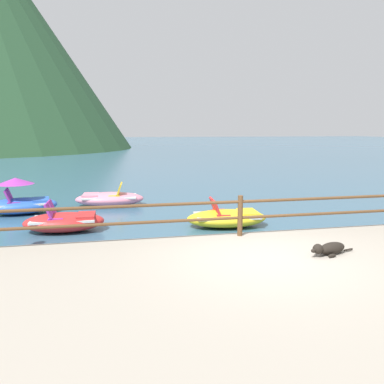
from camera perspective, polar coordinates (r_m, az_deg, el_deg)
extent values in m
plane|color=#38607A|center=(46.98, -8.45, 5.63)|extent=(200.00, 200.00, 0.00)
cube|color=#A39989|center=(6.07, 19.14, -17.32)|extent=(28.00, 8.00, 0.40)
cylinder|color=brown|center=(9.07, 7.10, -3.49)|extent=(0.12, 0.12, 0.95)
cylinder|color=brown|center=(9.00, 7.14, -1.42)|extent=(23.80, 0.07, 0.07)
cylinder|color=brown|center=(9.08, 7.10, -3.78)|extent=(23.80, 0.07, 0.07)
ellipsoid|color=black|center=(8.26, 19.92, -7.79)|extent=(0.69, 0.42, 0.24)
sphere|color=black|center=(7.99, 18.05, -7.98)|extent=(0.20, 0.20, 0.20)
ellipsoid|color=black|center=(7.92, 17.47, -8.25)|extent=(0.14, 0.11, 0.08)
cylinder|color=black|center=(8.56, 22.03, -7.88)|extent=(0.22, 0.10, 0.04)
ellipsoid|color=black|center=(8.28, 18.31, -8.25)|extent=(0.21, 0.12, 0.07)
ellipsoid|color=black|center=(8.07, 19.93, -8.79)|extent=(0.21, 0.12, 0.07)
ellipsoid|color=yellow|center=(11.56, 5.11, -3.87)|extent=(2.47, 1.45, 0.49)
cube|color=silver|center=(11.54, 5.12, -3.45)|extent=(1.93, 1.19, 0.06)
cube|color=red|center=(11.25, 4.52, -3.42)|extent=(0.43, 0.43, 0.08)
cube|color=red|center=(11.16, 3.63, -2.35)|extent=(0.24, 0.41, 0.43)
cube|color=red|center=(11.73, 4.00, -2.88)|extent=(0.43, 0.43, 0.08)
cube|color=red|center=(11.66, 3.14, -1.85)|extent=(0.24, 0.41, 0.43)
cube|color=yellow|center=(11.69, 8.26, -3.05)|extent=(0.59, 0.93, 0.12)
ellipsoid|color=pink|center=(14.96, -12.02, -1.01)|extent=(2.62, 1.38, 0.51)
cube|color=silver|center=(14.94, -12.03, -0.67)|extent=(2.05, 1.13, 0.06)
cube|color=yellow|center=(15.15, -11.26, -0.24)|extent=(0.43, 0.43, 0.08)
cube|color=yellow|center=(15.11, -10.61, 0.59)|extent=(0.24, 0.41, 0.43)
cube|color=yellow|center=(14.68, -11.37, -0.55)|extent=(0.43, 0.43, 0.08)
cube|color=yellow|center=(14.64, -10.69, 0.32)|extent=(0.24, 0.41, 0.43)
cube|color=pink|center=(15.00, -14.70, -0.50)|extent=(0.62, 0.88, 0.12)
ellipsoid|color=blue|center=(14.49, -23.89, -1.87)|extent=(2.52, 1.57, 0.54)
cube|color=silver|center=(14.47, -23.91, -1.51)|extent=(1.97, 1.27, 0.06)
cube|color=purple|center=(14.23, -24.71, -1.45)|extent=(0.45, 0.45, 0.08)
cube|color=purple|center=(14.21, -25.49, -0.61)|extent=(0.26, 0.42, 0.43)
cube|color=purple|center=(14.72, -24.55, -1.10)|extent=(0.45, 0.45, 0.08)
cube|color=purple|center=(14.70, -25.31, -0.30)|extent=(0.26, 0.42, 0.43)
cube|color=blue|center=(14.43, -21.35, -1.14)|extent=(0.64, 0.94, 0.12)
cone|color=purple|center=(14.37, -24.58, 1.49)|extent=(1.35, 1.35, 0.22)
ellipsoid|color=red|center=(11.56, -18.32, -4.23)|extent=(2.24, 1.25, 0.53)
cube|color=silver|center=(11.54, -18.34, -3.78)|extent=(1.75, 1.02, 0.06)
cube|color=purple|center=(11.31, -19.35, -3.73)|extent=(0.41, 0.41, 0.08)
cube|color=purple|center=(11.30, -20.31, -2.66)|extent=(0.21, 0.40, 0.43)
cube|color=purple|center=(11.78, -19.01, -3.21)|extent=(0.41, 0.41, 0.08)
cube|color=purple|center=(11.76, -19.94, -2.18)|extent=(0.21, 0.40, 0.43)
cube|color=red|center=(11.46, -15.32, -3.42)|extent=(0.51, 0.86, 0.12)
cone|color=#284C2D|center=(70.01, -21.39, 15.17)|extent=(25.69, 25.69, 21.72)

